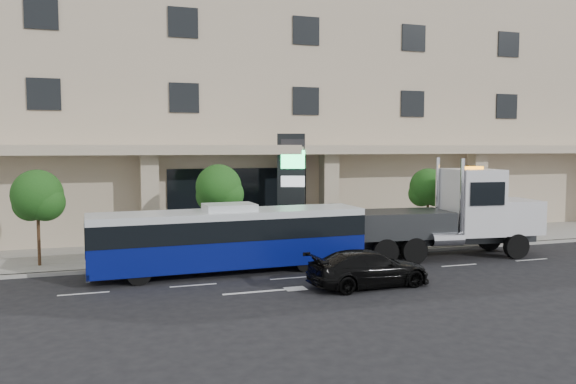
% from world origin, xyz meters
% --- Properties ---
extents(ground, '(120.00, 120.00, 0.00)m').
position_xyz_m(ground, '(0.00, 0.00, 0.00)').
color(ground, black).
rests_on(ground, ground).
extents(sidewalk, '(120.00, 6.00, 0.15)m').
position_xyz_m(sidewalk, '(0.00, 5.00, 0.07)').
color(sidewalk, gray).
rests_on(sidewalk, ground).
extents(curb, '(120.00, 0.30, 0.15)m').
position_xyz_m(curb, '(0.00, 2.00, 0.07)').
color(curb, gray).
rests_on(curb, ground).
extents(convention_center, '(60.00, 17.60, 20.00)m').
position_xyz_m(convention_center, '(-0.00, 15.42, 9.97)').
color(convention_center, tan).
rests_on(convention_center, ground).
extents(tree_left, '(2.27, 2.20, 4.22)m').
position_xyz_m(tree_left, '(-9.97, 3.59, 3.11)').
color(tree_left, '#422B19').
rests_on(tree_left, sidewalk).
extents(tree_mid, '(2.28, 2.20, 4.38)m').
position_xyz_m(tree_mid, '(-1.97, 3.59, 3.26)').
color(tree_mid, '#422B19').
rests_on(tree_mid, sidewalk).
extents(tree_right, '(2.10, 2.00, 4.04)m').
position_xyz_m(tree_right, '(9.53, 3.59, 3.04)').
color(tree_right, '#422B19').
rests_on(tree_right, sidewalk).
extents(city_bus, '(11.70, 2.83, 2.95)m').
position_xyz_m(city_bus, '(-2.17, 0.34, 1.50)').
color(city_bus, black).
rests_on(city_bus, ground).
extents(tow_truck, '(10.63, 3.48, 4.82)m').
position_xyz_m(tow_truck, '(8.94, 0.38, 1.98)').
color(tow_truck, '#2D3033').
rests_on(tow_truck, ground).
extents(black_sedan, '(4.95, 2.27, 1.40)m').
position_xyz_m(black_sedan, '(2.40, -3.70, 0.70)').
color(black_sedan, black).
rests_on(black_sedan, ground).
extents(signage_pylon, '(1.55, 1.06, 5.91)m').
position_xyz_m(signage_pylon, '(2.43, 5.88, 3.15)').
color(signage_pylon, black).
rests_on(signage_pylon, sidewalk).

